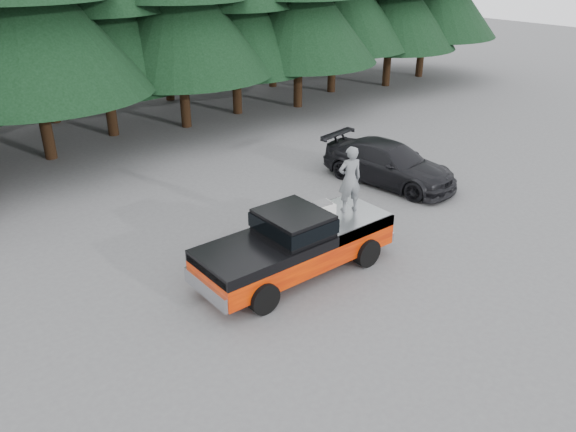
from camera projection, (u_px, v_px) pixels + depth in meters
ground at (269, 295)px, 14.93m from camera, size 120.00×120.00×0.00m
pickup_truck at (296, 252)px, 15.70m from camera, size 6.00×2.04×1.33m
truck_cab at (293, 222)px, 15.22m from camera, size 1.66×1.90×0.59m
air_compressor at (322, 211)px, 16.03m from camera, size 0.70×0.61×0.44m
man_on_bed at (350, 179)px, 16.19m from camera, size 0.83×0.68×1.98m
parked_car at (389, 163)px, 21.71m from camera, size 3.05×5.71×1.58m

